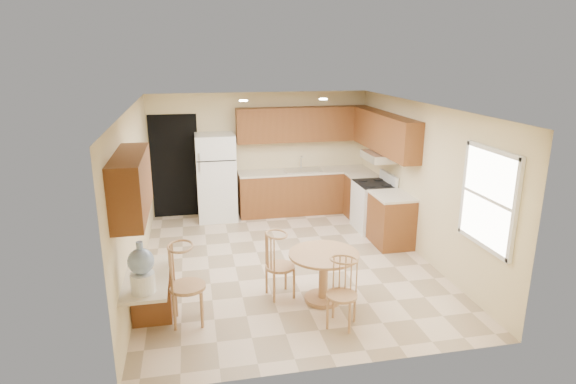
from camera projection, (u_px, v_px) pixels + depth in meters
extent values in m
plane|color=beige|center=(286.00, 262.00, 7.78)|extent=(5.50, 5.50, 0.00)
cube|color=white|center=(286.00, 107.00, 7.08)|extent=(4.50, 5.50, 0.02)
cube|color=beige|center=(260.00, 153.00, 10.02)|extent=(4.50, 0.02, 2.50)
cube|color=beige|center=(340.00, 261.00, 4.84)|extent=(4.50, 0.02, 2.50)
cube|color=beige|center=(135.00, 197.00, 7.00)|extent=(0.02, 5.50, 2.50)
cube|color=beige|center=(421.00, 181.00, 7.86)|extent=(0.02, 5.50, 2.50)
cube|color=black|center=(175.00, 166.00, 9.72)|extent=(0.90, 0.02, 2.10)
cube|color=brown|center=(304.00, 192.00, 10.13)|extent=(2.75, 0.60, 0.87)
cube|color=beige|center=(304.00, 171.00, 10.00)|extent=(2.75, 0.63, 0.04)
cube|color=brown|center=(362.00, 197.00, 9.78)|extent=(0.60, 0.59, 0.87)
cube|color=beige|center=(363.00, 176.00, 9.65)|extent=(0.63, 0.59, 0.04)
cube|color=brown|center=(391.00, 221.00, 8.41)|extent=(0.60, 0.80, 0.87)
cube|color=beige|center=(393.00, 196.00, 8.28)|extent=(0.63, 0.80, 0.04)
cube|color=brown|center=(303.00, 124.00, 9.86)|extent=(2.75, 0.33, 0.70)
cube|color=brown|center=(385.00, 133.00, 8.80)|extent=(0.33, 2.42, 0.70)
cube|color=brown|center=(131.00, 185.00, 5.36)|extent=(0.33, 1.40, 0.70)
cube|color=silver|center=(303.00, 170.00, 9.99)|extent=(0.78, 0.44, 0.01)
cube|color=silver|center=(380.00, 156.00, 8.88)|extent=(0.50, 0.76, 0.14)
cube|color=brown|center=(152.00, 293.00, 6.05)|extent=(0.48, 0.42, 0.72)
cube|color=beige|center=(147.00, 278.00, 5.59)|extent=(0.50, 1.20, 0.04)
cube|color=white|center=(489.00, 198.00, 6.05)|extent=(0.05, 1.00, 1.20)
cube|color=white|center=(494.00, 150.00, 5.87)|extent=(0.05, 1.10, 0.06)
cube|color=white|center=(482.00, 244.00, 6.22)|extent=(0.05, 1.10, 0.06)
cube|color=white|center=(515.00, 212.00, 5.55)|extent=(0.05, 0.06, 1.28)
cube|color=white|center=(465.00, 187.00, 6.55)|extent=(0.05, 0.06, 1.28)
cylinder|color=white|center=(243.00, 101.00, 8.12)|extent=(0.14, 0.14, 0.02)
cylinder|color=white|center=(323.00, 99.00, 8.39)|extent=(0.14, 0.14, 0.02)
cube|color=white|center=(216.00, 177.00, 9.61)|extent=(0.77, 0.71, 1.74)
cube|color=black|center=(216.00, 161.00, 9.16)|extent=(0.75, 0.01, 0.02)
cube|color=silver|center=(200.00, 167.00, 9.11)|extent=(0.03, 0.03, 0.18)
cube|color=silver|center=(199.00, 157.00, 9.06)|extent=(0.03, 0.03, 0.14)
cube|color=white|center=(373.00, 207.00, 9.13)|extent=(0.65, 0.76, 0.90)
cube|color=black|center=(374.00, 184.00, 9.01)|extent=(0.64, 0.75, 0.02)
cube|color=white|center=(389.00, 178.00, 9.03)|extent=(0.06, 0.76, 0.18)
cylinder|color=tan|center=(323.00, 298.00, 6.58)|extent=(0.51, 0.51, 0.05)
cylinder|color=tan|center=(323.00, 278.00, 6.50)|extent=(0.13, 0.13, 0.63)
cylinder|color=tan|center=(324.00, 254.00, 6.40)|extent=(0.94, 0.94, 0.04)
cylinder|color=tan|center=(280.00, 267.00, 6.60)|extent=(0.41, 0.41, 0.04)
cylinder|color=tan|center=(268.00, 278.00, 6.77)|extent=(0.04, 0.04, 0.44)
cylinder|color=tan|center=(288.00, 276.00, 6.83)|extent=(0.04, 0.04, 0.44)
cylinder|color=tan|center=(271.00, 287.00, 6.49)|extent=(0.04, 0.04, 0.44)
cylinder|color=tan|center=(293.00, 285.00, 6.55)|extent=(0.04, 0.04, 0.44)
cylinder|color=tan|center=(342.00, 296.00, 5.88)|extent=(0.38, 0.38, 0.04)
cylinder|color=tan|center=(328.00, 306.00, 6.03)|extent=(0.03, 0.03, 0.41)
cylinder|color=tan|center=(348.00, 304.00, 6.09)|extent=(0.03, 0.03, 0.41)
cylinder|color=tan|center=(334.00, 317.00, 5.78)|extent=(0.03, 0.03, 0.41)
cylinder|color=tan|center=(356.00, 315.00, 5.83)|extent=(0.03, 0.03, 0.41)
cylinder|color=tan|center=(187.00, 287.00, 5.93)|extent=(0.45, 0.45, 0.04)
cylinder|color=tan|center=(175.00, 299.00, 6.12)|extent=(0.04, 0.04, 0.49)
cylinder|color=tan|center=(201.00, 297.00, 6.19)|extent=(0.04, 0.04, 0.49)
cylinder|color=tan|center=(175.00, 312.00, 5.82)|extent=(0.04, 0.04, 0.49)
cylinder|color=tan|center=(202.00, 309.00, 5.88)|extent=(0.04, 0.04, 0.49)
cylinder|color=white|center=(143.00, 283.00, 5.18)|extent=(0.26, 0.26, 0.22)
sphere|color=#819CC7|center=(141.00, 261.00, 5.11)|extent=(0.28, 0.28, 0.28)
cylinder|color=#819CC7|center=(139.00, 245.00, 5.06)|extent=(0.07, 0.07, 0.08)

